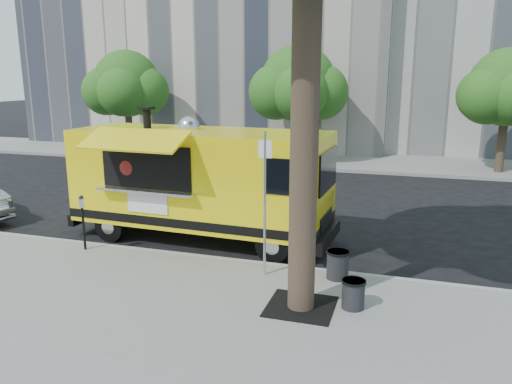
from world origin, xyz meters
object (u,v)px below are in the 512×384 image
(food_truck, at_px, (199,180))
(trash_bin_left, at_px, (338,264))
(far_tree_a, at_px, (127,84))
(far_tree_c, at_px, (508,88))
(trash_bin_right, at_px, (353,293))
(far_tree_b, at_px, (298,84))
(sign_post, at_px, (265,196))
(parking_meter, at_px, (83,216))

(food_truck, relative_size, trash_bin_left, 11.85)
(far_tree_a, bearing_deg, food_truck, -51.97)
(far_tree_c, distance_m, trash_bin_right, 15.96)
(far_tree_a, bearing_deg, far_tree_b, 2.54)
(far_tree_a, distance_m, food_truck, 15.05)
(far_tree_a, height_order, sign_post, far_tree_a)
(food_truck, bearing_deg, trash_bin_right, -33.33)
(parking_meter, height_order, trash_bin_right, parking_meter)
(far_tree_a, relative_size, sign_post, 1.79)
(far_tree_a, height_order, trash_bin_right, far_tree_a)
(far_tree_c, height_order, parking_meter, far_tree_c)
(far_tree_c, bearing_deg, food_truck, -126.74)
(sign_post, height_order, food_truck, food_truck)
(parking_meter, bearing_deg, sign_post, -2.52)
(far_tree_c, relative_size, sign_post, 1.74)
(food_truck, distance_m, trash_bin_left, 4.44)
(parking_meter, relative_size, trash_bin_right, 2.52)
(sign_post, height_order, trash_bin_right, sign_post)
(far_tree_a, bearing_deg, trash_bin_left, -46.21)
(far_tree_c, height_order, food_truck, far_tree_c)
(sign_post, relative_size, parking_meter, 2.25)
(far_tree_a, xyz_separation_m, trash_bin_left, (13.04, -13.60, -3.31))
(far_tree_a, relative_size, trash_bin_left, 9.09)
(trash_bin_right, bearing_deg, far_tree_a, 132.26)
(food_truck, height_order, trash_bin_left, food_truck)
(parking_meter, bearing_deg, food_truck, 41.50)
(sign_post, distance_m, parking_meter, 4.64)
(far_tree_c, relative_size, parking_meter, 3.90)
(far_tree_b, height_order, trash_bin_right, far_tree_b)
(far_tree_b, distance_m, food_truck, 12.33)
(far_tree_c, distance_m, trash_bin_left, 14.93)
(far_tree_b, bearing_deg, trash_bin_right, -73.57)
(far_tree_a, distance_m, far_tree_b, 9.01)
(far_tree_c, distance_m, food_truck, 14.91)
(far_tree_b, xyz_separation_m, trash_bin_left, (4.04, -14.00, -3.37))
(trash_bin_right, bearing_deg, sign_post, 152.65)
(parking_meter, distance_m, trash_bin_right, 6.63)
(far_tree_a, relative_size, trash_bin_right, 10.10)
(far_tree_b, bearing_deg, far_tree_a, -177.46)
(far_tree_b, height_order, parking_meter, far_tree_b)
(far_tree_a, height_order, far_tree_c, far_tree_a)
(food_truck, bearing_deg, trash_bin_left, -23.28)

